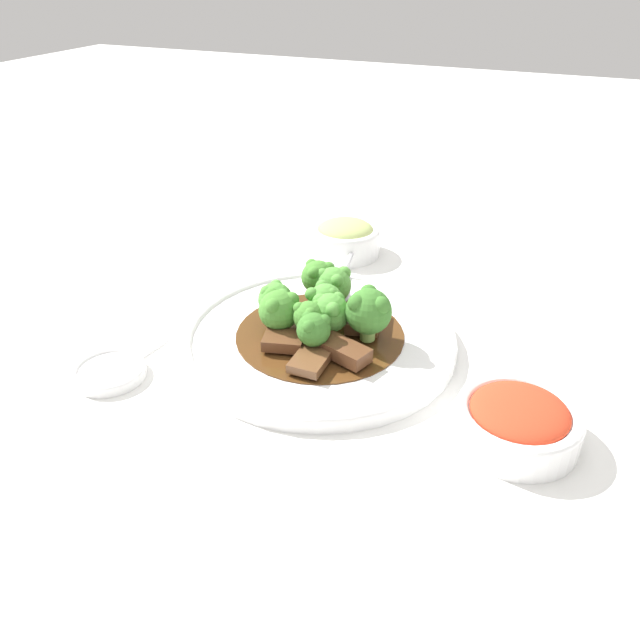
# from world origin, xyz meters

# --- Properties ---
(ground_plane) EXTENTS (4.00, 4.00, 0.00)m
(ground_plane) POSITION_xyz_m (0.00, 0.00, 0.00)
(ground_plane) COLOR white
(main_plate) EXTENTS (0.31, 0.31, 0.02)m
(main_plate) POSITION_xyz_m (0.00, 0.00, 0.01)
(main_plate) COLOR white
(main_plate) RESTS_ON ground_plane
(beef_strip_0) EXTENTS (0.05, 0.06, 0.02)m
(beef_strip_0) POSITION_xyz_m (0.04, 0.04, 0.03)
(beef_strip_0) COLOR #56331E
(beef_strip_0) RESTS_ON main_plate
(beef_strip_1) EXTENTS (0.05, 0.04, 0.01)m
(beef_strip_1) POSITION_xyz_m (0.06, 0.02, 0.02)
(beef_strip_1) COLOR brown
(beef_strip_1) RESTS_ON main_plate
(beef_strip_2) EXTENTS (0.07, 0.05, 0.01)m
(beef_strip_2) POSITION_xyz_m (-0.04, 0.04, 0.03)
(beef_strip_2) COLOR brown
(beef_strip_2) RESTS_ON main_plate
(beef_strip_3) EXTENTS (0.04, 0.05, 0.01)m
(beef_strip_3) POSITION_xyz_m (0.04, -0.03, 0.03)
(beef_strip_3) COLOR #56331E
(beef_strip_3) RESTS_ON main_plate
(broccoli_floret_0) EXTENTS (0.04, 0.04, 0.04)m
(broccoli_floret_0) POSITION_xyz_m (0.04, 0.01, 0.05)
(broccoli_floret_0) COLOR #7FA84C
(broccoli_floret_0) RESTS_ON main_plate
(broccoli_floret_1) EXTENTS (0.04, 0.04, 0.05)m
(broccoli_floret_1) POSITION_xyz_m (-0.06, -0.01, 0.05)
(broccoli_floret_1) COLOR #7FA84C
(broccoli_floret_1) RESTS_ON main_plate
(broccoli_floret_2) EXTENTS (0.04, 0.04, 0.05)m
(broccoli_floret_2) POSITION_xyz_m (-0.02, -0.00, 0.05)
(broccoli_floret_2) COLOR #7FA84C
(broccoli_floret_2) RESTS_ON main_plate
(broccoli_floret_3) EXTENTS (0.05, 0.05, 0.05)m
(broccoli_floret_3) POSITION_xyz_m (0.02, -0.04, 0.05)
(broccoli_floret_3) COLOR #8EB756
(broccoli_floret_3) RESTS_ON main_plate
(broccoli_floret_4) EXTENTS (0.05, 0.05, 0.05)m
(broccoli_floret_4) POSITION_xyz_m (0.00, 0.01, 0.05)
(broccoli_floret_4) COLOR #7FA84C
(broccoli_floret_4) RESTS_ON main_plate
(broccoli_floret_5) EXTENTS (0.04, 0.04, 0.05)m
(broccoli_floret_5) POSITION_xyz_m (-0.01, -0.06, 0.05)
(broccoli_floret_5) COLOR #8EB756
(broccoli_floret_5) RESTS_ON main_plate
(broccoli_floret_6) EXTENTS (0.04, 0.04, 0.05)m
(broccoli_floret_6) POSITION_xyz_m (-0.07, -0.03, 0.05)
(broccoli_floret_6) COLOR #7FA84C
(broccoli_floret_6) RESTS_ON main_plate
(broccoli_floret_7) EXTENTS (0.04, 0.04, 0.05)m
(broccoli_floret_7) POSITION_xyz_m (0.02, -0.01, 0.05)
(broccoli_floret_7) COLOR #8EB756
(broccoli_floret_7) RESTS_ON main_plate
(broccoli_floret_8) EXTENTS (0.05, 0.05, 0.06)m
(broccoli_floret_8) POSITION_xyz_m (-0.01, 0.06, 0.06)
(broccoli_floret_8) COLOR #7FA84C
(broccoli_floret_8) RESTS_ON main_plate
(serving_spoon) EXTENTS (0.24, 0.07, 0.01)m
(serving_spoon) POSITION_xyz_m (-0.10, -0.02, 0.03)
(serving_spoon) COLOR silver
(serving_spoon) RESTS_ON main_plate
(side_bowl_kimchi) EXTENTS (0.12, 0.12, 0.04)m
(side_bowl_kimchi) POSITION_xyz_m (0.08, 0.23, 0.02)
(side_bowl_kimchi) COLOR white
(side_bowl_kimchi) RESTS_ON ground_plane
(side_bowl_appetizer) EXTENTS (0.10, 0.10, 0.05)m
(side_bowl_appetizer) POSITION_xyz_m (-0.25, -0.06, 0.03)
(side_bowl_appetizer) COLOR white
(side_bowl_appetizer) RESTS_ON ground_plane
(sauce_dish) EXTENTS (0.08, 0.08, 0.01)m
(sauce_dish) POSITION_xyz_m (0.15, -0.18, 0.01)
(sauce_dish) COLOR white
(sauce_dish) RESTS_ON ground_plane
(paper_napkin) EXTENTS (0.12, 0.10, 0.01)m
(paper_napkin) POSITION_xyz_m (0.11, -0.22, 0.00)
(paper_napkin) COLOR white
(paper_napkin) RESTS_ON ground_plane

